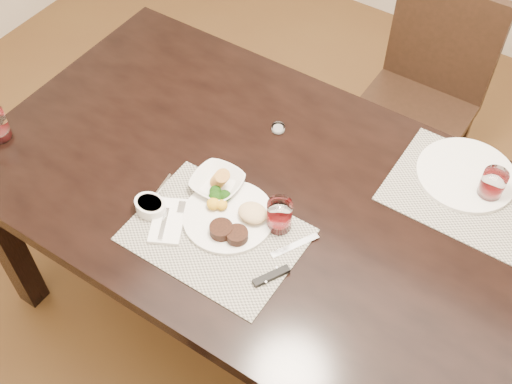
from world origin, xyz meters
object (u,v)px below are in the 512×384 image
Objects in this scene: cracker_bowl at (217,182)px; dinner_plate at (231,217)px; chair_far at (424,89)px; wine_glass_near at (279,216)px; steak_knife at (277,268)px; far_plate at (466,175)px.

dinner_plate is at bearing -36.92° from cracker_bowl.
wine_glass_near is at bearing -91.82° from chair_far.
steak_knife is at bearing -88.05° from chair_far.
chair_far is 1.07m from cracker_bowl.
chair_far is 1.07m from wine_glass_near.
steak_knife is 2.48× the size of wine_glass_near.
far_plate is (0.33, -0.57, 0.26)m from chair_far.
cracker_bowl is 0.51× the size of far_plate.
far_plate is (0.48, 0.51, -0.01)m from dinner_plate.
dinner_plate is at bearing -170.66° from steak_knife.
chair_far is 1.12m from dinner_plate.
dinner_plate is (-0.15, -1.08, 0.27)m from chair_far.
steak_knife is at bearing -26.08° from cracker_bowl.
dinner_plate is 1.09× the size of steak_knife.
steak_knife is 0.65m from far_plate.
chair_far reaches higher than wine_glass_near.
dinner_plate is 1.73× the size of cracker_bowl.
chair_far is at bearing 120.12° from far_plate.
wine_glass_near reaches higher than cracker_bowl.
far_plate is (0.36, 0.45, -0.04)m from wine_glass_near.
wine_glass_near is at bearing 148.79° from steak_knife.
dinner_plate is 0.89× the size of far_plate.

